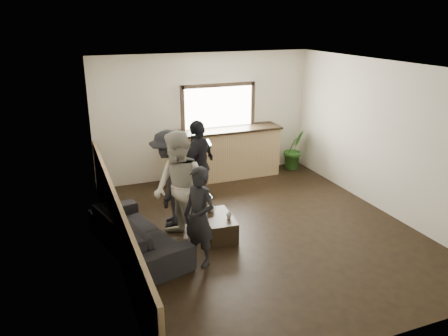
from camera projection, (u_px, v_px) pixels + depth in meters
name	position (u px, v px, depth m)	size (l,w,h in m)	color
ground	(262.00, 229.00, 7.66)	(5.00, 6.00, 0.01)	black
room_shell	(223.00, 154.00, 6.92)	(5.01, 6.01, 2.80)	silver
bar_counter	(222.00, 151.00, 9.92)	(2.70, 0.68, 2.13)	tan
sofa	(138.00, 233.00, 6.87)	(2.12, 0.83, 0.62)	black
coffee_table	(218.00, 226.00, 7.36)	(0.46, 0.82, 0.37)	black
cup_a	(211.00, 209.00, 7.47)	(0.13, 0.13, 0.10)	silver
cup_b	(229.00, 216.00, 7.22)	(0.09, 0.09, 0.09)	silver
potted_plant	(294.00, 149.00, 10.57)	(0.54, 0.43, 0.98)	#2D6623
person_a	(199.00, 217.00, 6.37)	(0.59, 0.66, 1.52)	black
person_b	(179.00, 189.00, 6.92)	(0.87, 1.02, 1.87)	beige
person_c	(169.00, 179.00, 7.59)	(0.95, 1.25, 1.72)	black
person_d	(199.00, 165.00, 8.23)	(1.03, 1.01, 1.74)	black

